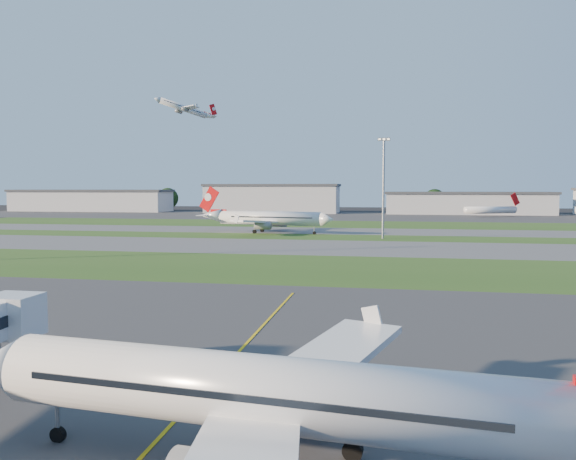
% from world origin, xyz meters
% --- Properties ---
extents(ground, '(700.00, 700.00, 0.00)m').
position_xyz_m(ground, '(0.00, 0.00, 0.00)').
color(ground, black).
rests_on(ground, ground).
extents(apron_near, '(300.00, 70.00, 0.01)m').
position_xyz_m(apron_near, '(0.00, 0.00, 0.01)').
color(apron_near, '#333335').
rests_on(apron_near, ground).
extents(grass_strip_a, '(300.00, 34.00, 0.01)m').
position_xyz_m(grass_strip_a, '(0.00, 52.00, 0.01)').
color(grass_strip_a, '#2B4F1A').
rests_on(grass_strip_a, ground).
extents(taxiway_a, '(300.00, 32.00, 0.01)m').
position_xyz_m(taxiway_a, '(0.00, 85.00, 0.01)').
color(taxiway_a, '#515154').
rests_on(taxiway_a, ground).
extents(grass_strip_b, '(300.00, 18.00, 0.01)m').
position_xyz_m(grass_strip_b, '(0.00, 110.00, 0.01)').
color(grass_strip_b, '#2B4F1A').
rests_on(grass_strip_b, ground).
extents(taxiway_b, '(300.00, 26.00, 0.01)m').
position_xyz_m(taxiway_b, '(0.00, 132.00, 0.01)').
color(taxiway_b, '#515154').
rests_on(taxiway_b, ground).
extents(grass_strip_c, '(300.00, 40.00, 0.01)m').
position_xyz_m(grass_strip_c, '(0.00, 165.00, 0.01)').
color(grass_strip_c, '#2B4F1A').
rests_on(grass_strip_c, ground).
extents(apron_far, '(400.00, 80.00, 0.01)m').
position_xyz_m(apron_far, '(0.00, 225.00, 0.01)').
color(apron_far, '#333335').
rests_on(apron_far, ground).
extents(yellow_line, '(0.25, 60.00, 0.02)m').
position_xyz_m(yellow_line, '(5.00, 0.00, 0.00)').
color(yellow_line, gold).
rests_on(yellow_line, ground).
extents(airliner_parked, '(33.46, 28.26, 10.45)m').
position_xyz_m(airliner_parked, '(11.98, -13.55, 3.67)').
color(airliner_parked, silver).
rests_on(airliner_parked, ground).
extents(airliner_taxiing, '(38.53, 32.38, 12.12)m').
position_xyz_m(airliner_taxiing, '(-17.74, 120.54, 4.26)').
color(airliner_taxiing, silver).
rests_on(airliner_taxiing, ground).
extents(airliner_departing, '(22.92, 20.35, 9.02)m').
position_xyz_m(airliner_departing, '(-79.79, 217.55, 50.70)').
color(airliner_departing, silver).
extents(mini_jet_near, '(26.38, 14.44, 9.48)m').
position_xyz_m(mini_jet_near, '(61.44, 226.86, 3.28)').
color(mini_jet_near, silver).
rests_on(mini_jet_near, ground).
extents(light_mast_centre, '(3.20, 0.70, 25.80)m').
position_xyz_m(light_mast_centre, '(15.00, 108.00, 14.81)').
color(light_mast_centre, gray).
rests_on(light_mast_centre, ground).
extents(hangar_far_west, '(91.80, 23.00, 12.20)m').
position_xyz_m(hangar_far_west, '(-150.00, 255.00, 6.14)').
color(hangar_far_west, '#A7AAAF').
rests_on(hangar_far_west, ground).
extents(hangar_west, '(71.40, 23.00, 15.20)m').
position_xyz_m(hangar_west, '(-45.00, 255.00, 7.64)').
color(hangar_west, '#A7AAAF').
rests_on(hangar_west, ground).
extents(hangar_east, '(81.60, 23.00, 11.20)m').
position_xyz_m(hangar_east, '(55.00, 255.00, 5.64)').
color(hangar_east, '#A7AAAF').
rests_on(hangar_east, ground).
extents(tree_far_west, '(11.00, 11.00, 12.00)m').
position_xyz_m(tree_far_west, '(-190.00, 268.00, 6.49)').
color(tree_far_west, black).
rests_on(tree_far_west, ground).
extents(tree_west, '(12.10, 12.10, 13.20)m').
position_xyz_m(tree_west, '(-110.00, 270.00, 7.14)').
color(tree_west, black).
rests_on(tree_west, ground).
extents(tree_mid_west, '(9.90, 9.90, 10.80)m').
position_xyz_m(tree_mid_west, '(-20.00, 266.00, 5.84)').
color(tree_mid_west, black).
rests_on(tree_mid_west, ground).
extents(tree_mid_east, '(11.55, 11.55, 12.60)m').
position_xyz_m(tree_mid_east, '(40.00, 269.00, 6.81)').
color(tree_mid_east, black).
rests_on(tree_mid_east, ground).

